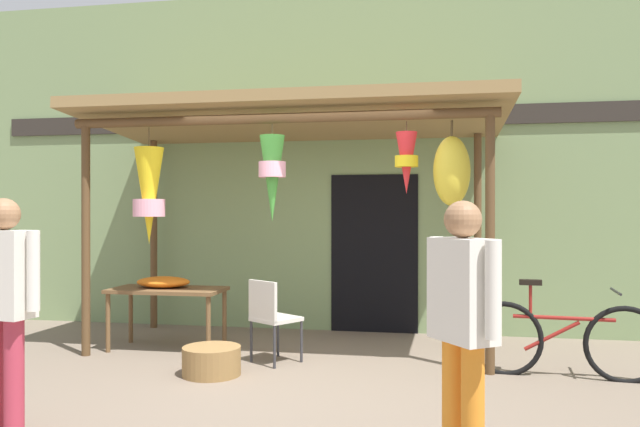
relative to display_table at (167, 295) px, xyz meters
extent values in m
plane|color=#756656|center=(1.65, -0.93, -0.60)|extent=(30.00, 30.00, 0.00)
cube|color=#7A9360|center=(1.65, 1.53, 1.59)|extent=(10.25, 0.25, 4.38)
cube|color=#2D2823|center=(1.65, 1.38, 2.12)|extent=(9.23, 0.04, 0.24)
cube|color=black|center=(2.17, 1.39, 0.40)|extent=(1.10, 0.03, 2.00)
cylinder|color=brown|center=(-0.72, -0.44, 0.63)|extent=(0.09, 0.09, 2.46)
cylinder|color=brown|center=(3.43, -0.44, 0.63)|extent=(0.09, 0.09, 2.46)
cylinder|color=brown|center=(-0.72, 1.18, 0.63)|extent=(0.09, 0.09, 2.46)
cylinder|color=brown|center=(3.43, 1.18, 0.63)|extent=(0.09, 0.09, 2.46)
cylinder|color=brown|center=(1.35, -0.44, 1.86)|extent=(4.36, 0.10, 0.10)
cylinder|color=brown|center=(1.35, 1.18, 2.01)|extent=(4.36, 0.10, 0.10)
cube|color=olive|center=(1.35, 0.37, 1.98)|extent=(4.66, 2.13, 0.27)
cylinder|color=brown|center=(-0.02, -0.41, 1.71)|extent=(0.01, 0.01, 0.21)
cone|color=yellow|center=(-0.02, -0.41, 1.09)|extent=(0.31, 0.31, 1.01)
cylinder|color=pink|center=(-0.02, -0.41, 0.97)|extent=(0.33, 0.33, 0.18)
cylinder|color=brown|center=(1.31, -0.42, 1.75)|extent=(0.01, 0.01, 0.12)
cone|color=green|center=(1.31, -0.42, 1.26)|extent=(0.25, 0.25, 0.87)
cylinder|color=pink|center=(1.31, -0.42, 1.35)|extent=(0.27, 0.27, 0.16)
cylinder|color=brown|center=(2.65, -0.35, 1.76)|extent=(0.01, 0.01, 0.11)
cone|color=red|center=(2.65, -0.35, 1.40)|extent=(0.21, 0.21, 0.60)
cylinder|color=yellow|center=(2.65, -0.35, 1.42)|extent=(0.23, 0.23, 0.11)
cylinder|color=#4C3D23|center=(3.08, -0.33, 1.74)|extent=(0.02, 0.02, 0.15)
ellipsoid|color=yellow|center=(3.08, -0.33, 1.32)|extent=(0.36, 0.30, 0.68)
cube|color=brown|center=(0.00, 0.00, 0.06)|extent=(1.25, 0.61, 0.04)
cylinder|color=brown|center=(-0.57, -0.26, -0.28)|extent=(0.05, 0.05, 0.64)
cylinder|color=brown|center=(0.57, -0.26, -0.28)|extent=(0.05, 0.05, 0.64)
cylinder|color=brown|center=(-0.57, 0.26, -0.28)|extent=(0.05, 0.05, 0.64)
cylinder|color=brown|center=(0.57, 0.26, -0.28)|extent=(0.05, 0.05, 0.64)
ellipsoid|color=orange|center=(-0.07, 0.05, 0.14)|extent=(0.61, 0.43, 0.12)
ellipsoid|color=red|center=(0.02, 0.00, 0.15)|extent=(0.27, 0.21, 0.09)
cube|color=beige|center=(1.34, -0.36, -0.16)|extent=(0.56, 0.56, 0.04)
cube|color=beige|center=(1.24, -0.51, 0.04)|extent=(0.35, 0.26, 0.40)
cylinder|color=#333338|center=(1.59, -0.31, -0.38)|extent=(0.03, 0.03, 0.44)
cylinder|color=#333338|center=(1.29, -0.11, -0.38)|extent=(0.03, 0.03, 0.44)
cylinder|color=#333338|center=(1.38, -0.61, -0.38)|extent=(0.03, 0.03, 0.44)
cylinder|color=#333338|center=(1.09, -0.40, -0.38)|extent=(0.03, 0.03, 0.44)
cylinder|color=olive|center=(0.87, -0.95, -0.47)|extent=(0.55, 0.55, 0.27)
torus|color=black|center=(4.60, -0.51, -0.27)|extent=(0.71, 0.11, 0.71)
torus|color=black|center=(3.56, -0.41, -0.27)|extent=(0.71, 0.11, 0.71)
cylinder|color=maroon|center=(4.08, -0.46, -0.05)|extent=(0.88, 0.12, 0.04)
cylinder|color=maroon|center=(3.98, -0.45, -0.22)|extent=(0.50, 0.08, 0.31)
cylinder|color=maroon|center=(3.80, -0.43, 0.11)|extent=(0.03, 0.03, 0.30)
cube|color=black|center=(3.80, -0.43, 0.27)|extent=(0.21, 0.10, 0.05)
cylinder|color=#262628|center=(4.52, -0.50, 0.21)|extent=(0.06, 0.44, 0.02)
cylinder|color=#B23347|center=(0.10, -2.69, -0.20)|extent=(0.13, 0.13, 0.80)
cube|color=silver|center=(0.01, -2.67, 0.50)|extent=(0.43, 0.28, 0.60)
cylinder|color=silver|center=(0.26, -2.71, 0.53)|extent=(0.08, 0.08, 0.54)
sphere|color=#9E704C|center=(0.01, -2.67, 0.91)|extent=(0.22, 0.22, 0.22)
cylinder|color=orange|center=(3.02, -2.74, -0.21)|extent=(0.13, 0.13, 0.79)
cylinder|color=orange|center=(3.12, -2.89, -0.21)|extent=(0.13, 0.13, 0.79)
cube|color=silver|center=(3.07, -2.81, 0.48)|extent=(0.41, 0.45, 0.59)
cylinder|color=silver|center=(2.92, -2.60, 0.51)|extent=(0.08, 0.08, 0.53)
cylinder|color=silver|center=(3.22, -3.02, 0.51)|extent=(0.08, 0.08, 0.53)
sphere|color=#9E704C|center=(3.07, -2.81, 0.88)|extent=(0.22, 0.22, 0.22)
camera|label=1|loc=(2.90, -6.44, 0.93)|focal=34.68mm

